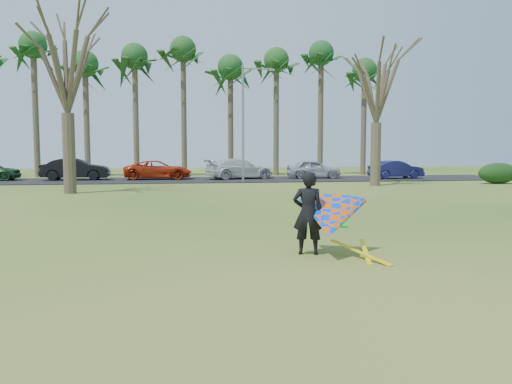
{
  "coord_description": "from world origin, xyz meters",
  "views": [
    {
      "loc": [
        -2.08,
        -12.28,
        2.36
      ],
      "look_at": [
        0.0,
        2.0,
        1.1
      ],
      "focal_mm": 35.0,
      "sensor_mm": 36.0,
      "label": 1
    }
  ],
  "objects": [
    {
      "name": "palm_8",
      "position": [
        10.0,
        31.0,
        10.52
      ],
      "size": [
        4.84,
        4.84,
        12.24
      ],
      "color": "#493A2B",
      "rests_on": "ground"
    },
    {
      "name": "parking_strip",
      "position": [
        0.0,
        25.0,
        0.03
      ],
      "size": [
        46.0,
        7.0,
        0.06
      ],
      "primitive_type": "cube",
      "color": "black",
      "rests_on": "ground"
    },
    {
      "name": "palm_6",
      "position": [
        2.0,
        31.0,
        9.17
      ],
      "size": [
        4.84,
        4.84,
        10.84
      ],
      "color": "#453729",
      "rests_on": "ground"
    },
    {
      "name": "ground",
      "position": [
        0.0,
        0.0,
        0.0
      ],
      "size": [
        100.0,
        100.0,
        0.0
      ],
      "primitive_type": "plane",
      "color": "#1F5312",
      "rests_on": "ground"
    },
    {
      "name": "palm_7",
      "position": [
        6.0,
        31.0,
        9.85
      ],
      "size": [
        4.84,
        4.84,
        11.54
      ],
      "color": "#4E3F2E",
      "rests_on": "ground"
    },
    {
      "name": "palm_3",
      "position": [
        -10.0,
        31.0,
        9.17
      ],
      "size": [
        4.84,
        4.84,
        10.84
      ],
      "color": "brown",
      "rests_on": "ground"
    },
    {
      "name": "car_2",
      "position": [
        -3.98,
        25.77,
        0.76
      ],
      "size": [
        5.06,
        2.39,
        1.4
      ],
      "primitive_type": "imported",
      "rotation": [
        0.0,
        0.0,
        1.59
      ],
      "color": "#B62A0E",
      "rests_on": "parking_strip"
    },
    {
      "name": "streetlight",
      "position": [
        2.16,
        22.0,
        4.46
      ],
      "size": [
        2.28,
        0.18,
        8.0
      ],
      "color": "gray",
      "rests_on": "ground"
    },
    {
      "name": "palm_9",
      "position": [
        14.0,
        31.0,
        9.17
      ],
      "size": [
        4.84,
        4.84,
        10.84
      ],
      "color": "#48372B",
      "rests_on": "ground"
    },
    {
      "name": "hedge_near",
      "position": [
        18.88,
        18.53,
        0.7
      ],
      "size": [
        2.82,
        1.28,
        1.41
      ],
      "primitive_type": "ellipsoid",
      "color": "black",
      "rests_on": "ground"
    },
    {
      "name": "kite_flyer",
      "position": [
        1.04,
        -1.77,
        0.86
      ],
      "size": [
        2.13,
        2.39,
        2.02
      ],
      "color": "black",
      "rests_on": "ground"
    },
    {
      "name": "bare_tree_left",
      "position": [
        -8.0,
        15.0,
        6.92
      ],
      "size": [
        6.6,
        6.6,
        9.7
      ],
      "color": "#453529",
      "rests_on": "ground"
    },
    {
      "name": "palm_4",
      "position": [
        -6.0,
        31.0,
        9.85
      ],
      "size": [
        4.84,
        4.84,
        11.54
      ],
      "color": "#4E3D2F",
      "rests_on": "ground"
    },
    {
      "name": "bare_tree_right",
      "position": [
        10.0,
        18.0,
        6.57
      ],
      "size": [
        6.27,
        6.27,
        9.21
      ],
      "color": "#48372B",
      "rests_on": "ground"
    },
    {
      "name": "car_4",
      "position": [
        7.96,
        25.47,
        0.78
      ],
      "size": [
        4.34,
        2.06,
        1.43
      ],
      "primitive_type": "imported",
      "rotation": [
        0.0,
        0.0,
        1.48
      ],
      "color": "#A9ADB7",
      "rests_on": "parking_strip"
    },
    {
      "name": "palm_5",
      "position": [
        -2.0,
        31.0,
        10.52
      ],
      "size": [
        4.84,
        4.84,
        12.24
      ],
      "color": "brown",
      "rests_on": "ground"
    },
    {
      "name": "car_3",
      "position": [
        2.16,
        25.51,
        0.82
      ],
      "size": [
        5.63,
        3.5,
        1.52
      ],
      "primitive_type": "imported",
      "rotation": [
        0.0,
        0.0,
        1.85
      ],
      "color": "silver",
      "rests_on": "parking_strip"
    },
    {
      "name": "car_1",
      "position": [
        -9.91,
        25.74,
        0.85
      ],
      "size": [
        4.82,
        1.74,
        1.58
      ],
      "primitive_type": "imported",
      "rotation": [
        0.0,
        0.0,
        1.59
      ],
      "color": "black",
      "rests_on": "parking_strip"
    },
    {
      "name": "palm_2",
      "position": [
        -14.0,
        31.0,
        10.52
      ],
      "size": [
        4.84,
        4.84,
        12.24
      ],
      "color": "#493A2B",
      "rests_on": "ground"
    },
    {
      "name": "car_5",
      "position": [
        14.1,
        24.09,
        0.74
      ],
      "size": [
        4.28,
        1.87,
        1.37
      ],
      "primitive_type": "imported",
      "rotation": [
        0.0,
        0.0,
        1.67
      ],
      "color": "#191A4B",
      "rests_on": "parking_strip"
    }
  ]
}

